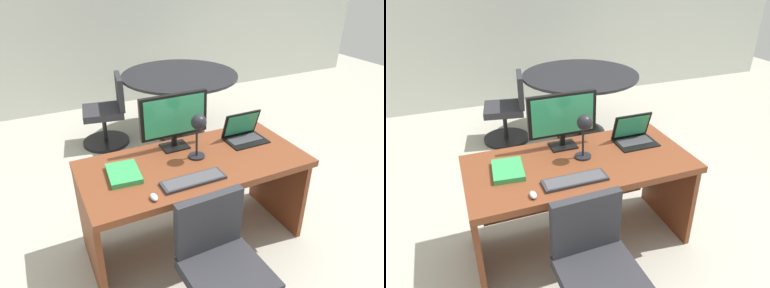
% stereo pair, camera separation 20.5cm
% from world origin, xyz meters
% --- Properties ---
extents(ground, '(12.00, 12.00, 0.00)m').
position_xyz_m(ground, '(0.00, 1.50, 0.00)').
color(ground, '#B7B2A3').
extents(back_wall, '(10.00, 0.10, 2.80)m').
position_xyz_m(back_wall, '(0.00, 3.37, 1.40)').
color(back_wall, silver).
rests_on(back_wall, ground).
extents(desk, '(1.62, 0.78, 0.75)m').
position_xyz_m(desk, '(0.00, 0.04, 0.55)').
color(desk, brown).
rests_on(desk, ground).
extents(monitor, '(0.53, 0.16, 0.43)m').
position_xyz_m(monitor, '(-0.04, 0.26, 1.00)').
color(monitor, black).
rests_on(monitor, desk).
extents(laptop, '(0.31, 0.24, 0.22)m').
position_xyz_m(laptop, '(0.51, 0.15, 0.82)').
color(laptop, black).
rests_on(laptop, desk).
extents(keyboard, '(0.43, 0.14, 0.02)m').
position_xyz_m(keyboard, '(-0.12, -0.23, 0.76)').
color(keyboard, '#2D2D33').
rests_on(keyboard, desk).
extents(mouse, '(0.04, 0.08, 0.03)m').
position_xyz_m(mouse, '(-0.42, -0.30, 0.77)').
color(mouse, silver).
rests_on(mouse, desk).
extents(desk_lamp, '(0.12, 0.14, 0.34)m').
position_xyz_m(desk_lamp, '(0.04, 0.02, 0.99)').
color(desk_lamp, black).
rests_on(desk_lamp, desk).
extents(book, '(0.23, 0.30, 0.04)m').
position_xyz_m(book, '(-0.51, 0.03, 0.77)').
color(book, green).
rests_on(book, desk).
extents(office_chair, '(0.56, 0.56, 0.83)m').
position_xyz_m(office_chair, '(-0.16, -0.68, 0.34)').
color(office_chair, black).
rests_on(office_chair, ground).
extents(meeting_table, '(1.41, 1.41, 0.80)m').
position_xyz_m(meeting_table, '(0.73, 1.86, 0.61)').
color(meeting_table, black).
rests_on(meeting_table, ground).
extents(meeting_chair_near, '(0.56, 0.56, 0.84)m').
position_xyz_m(meeting_chair_near, '(-0.16, 2.01, 0.35)').
color(meeting_chair_near, black).
rests_on(meeting_chair_near, ground).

